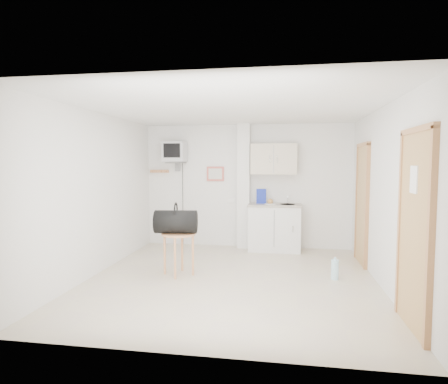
% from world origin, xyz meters
% --- Properties ---
extents(ground, '(4.50, 4.50, 0.00)m').
position_xyz_m(ground, '(0.00, 0.00, 0.00)').
color(ground, '#BFAF99').
rests_on(ground, ground).
extents(room_envelope, '(4.24, 4.54, 2.55)m').
position_xyz_m(room_envelope, '(0.24, 0.09, 1.54)').
color(room_envelope, white).
rests_on(room_envelope, ground).
extents(kitchenette, '(1.03, 0.58, 2.10)m').
position_xyz_m(kitchenette, '(0.57, 2.00, 0.80)').
color(kitchenette, silver).
rests_on(kitchenette, ground).
extents(crt_television, '(0.44, 0.45, 2.15)m').
position_xyz_m(crt_television, '(-1.45, 2.02, 1.94)').
color(crt_television, slate).
rests_on(crt_television, ground).
extents(round_table, '(0.52, 0.52, 0.65)m').
position_xyz_m(round_table, '(-0.83, 0.09, 0.55)').
color(round_table, '#C6804A').
rests_on(round_table, ground).
extents(duffel_bag, '(0.67, 0.43, 0.47)m').
position_xyz_m(duffel_bag, '(-0.86, 0.06, 0.83)').
color(duffel_bag, black).
rests_on(duffel_bag, round_table).
extents(water_bottle, '(0.11, 0.11, 0.33)m').
position_xyz_m(water_bottle, '(1.51, 0.23, 0.15)').
color(water_bottle, '#AEDEF1').
rests_on(water_bottle, ground).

